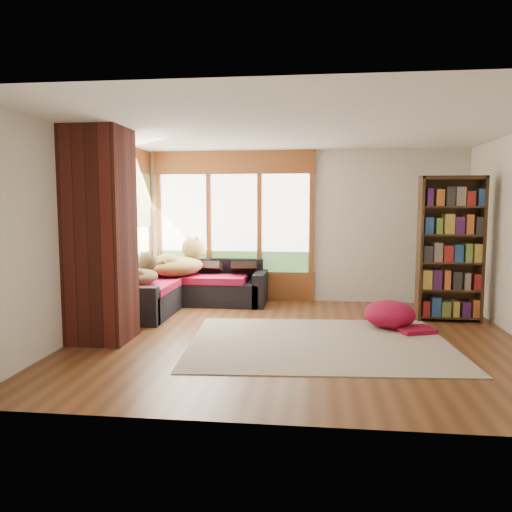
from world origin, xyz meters
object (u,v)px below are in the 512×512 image
(sectional_sofa, at_px, (181,289))
(dog_tan, at_px, (181,256))
(area_rug, at_px, (319,343))
(brick_chimney, at_px, (100,236))
(bookshelf, at_px, (450,249))
(dog_brindle, at_px, (142,268))
(pouf, at_px, (390,313))

(sectional_sofa, height_order, dog_tan, dog_tan)
(sectional_sofa, relative_size, area_rug, 0.70)
(brick_chimney, distance_m, bookshelf, 4.81)
(area_rug, xyz_separation_m, dog_tan, (-2.27, 2.05, 0.81))
(brick_chimney, bearing_deg, bookshelf, 19.09)
(area_rug, bearing_deg, sectional_sofa, 139.77)
(brick_chimney, relative_size, bookshelf, 1.25)
(area_rug, distance_m, dog_brindle, 2.91)
(sectional_sofa, height_order, bookshelf, bookshelf)
(area_rug, bearing_deg, pouf, 42.59)
(bookshelf, bearing_deg, pouf, -149.68)
(sectional_sofa, relative_size, bookshelf, 1.06)
(area_rug, xyz_separation_m, bookshelf, (1.86, 1.41, 1.04))
(sectional_sofa, height_order, area_rug, sectional_sofa)
(bookshelf, height_order, dog_tan, bookshelf)
(brick_chimney, distance_m, area_rug, 2.98)
(sectional_sofa, height_order, pouf, sectional_sofa)
(pouf, xyz_separation_m, dog_brindle, (-3.56, 0.19, 0.55))
(brick_chimney, bearing_deg, area_rug, 3.44)
(pouf, bearing_deg, dog_brindle, 176.94)
(area_rug, distance_m, bookshelf, 2.56)
(dog_tan, bearing_deg, bookshelf, -62.56)
(sectional_sofa, distance_m, dog_brindle, 1.00)
(pouf, bearing_deg, dog_tan, 160.07)
(brick_chimney, bearing_deg, pouf, 16.01)
(area_rug, distance_m, pouf, 1.32)
(brick_chimney, distance_m, dog_brindle, 1.35)
(sectional_sofa, distance_m, bookshelf, 4.19)
(area_rug, bearing_deg, brick_chimney, -176.56)
(area_rug, relative_size, bookshelf, 1.51)
(area_rug, xyz_separation_m, pouf, (0.96, 0.88, 0.19))
(bookshelf, bearing_deg, sectional_sofa, 173.36)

